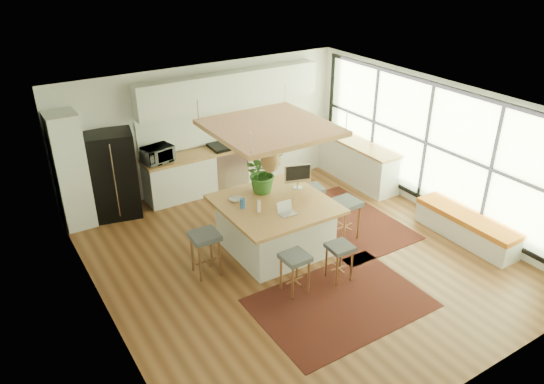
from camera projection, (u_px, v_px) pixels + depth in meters
floor at (297, 256)px, 9.05m from camera, size 7.00×7.00×0.00m
ceiling at (300, 108)px, 7.84m from camera, size 7.00×7.00×0.00m
wall_back at (206, 127)px, 11.09m from camera, size 6.50×0.00×6.50m
wall_front at (475, 303)px, 5.80m from camera, size 6.50×0.00×6.50m
wall_left at (100, 244)px, 6.90m from camera, size 0.00×7.00×7.00m
wall_right at (435, 148)px, 9.99m from camera, size 0.00×7.00×7.00m
window_wall at (435, 146)px, 9.95m from camera, size 0.10×6.20×2.60m
pantry at (70, 171)px, 9.54m from camera, size 0.55×0.60×2.25m
back_counter_base at (237, 165)px, 11.52m from camera, size 4.20×0.60×0.88m
back_counter_top at (236, 146)px, 11.31m from camera, size 4.24×0.64×0.05m
backsplash at (229, 122)px, 11.33m from camera, size 4.20×0.02×0.80m
upper_cabinets at (231, 89)px, 10.85m from camera, size 4.20×0.34×0.70m
range at (227, 165)px, 11.37m from camera, size 0.76×0.62×1.00m
right_counter_base at (352, 160)px, 11.76m from camera, size 0.60×2.50×0.88m
right_counter_top at (354, 141)px, 11.55m from camera, size 0.64×2.54×0.05m
window_bench at (466, 227)px, 9.44m from camera, size 0.52×2.00×0.50m
ceiling_panel at (270, 143)px, 8.29m from camera, size 1.86×1.86×0.80m
rug_near at (340, 303)px, 7.89m from camera, size 2.60×1.80×0.01m
rug_right at (344, 222)px, 10.11m from camera, size 1.80×2.60×0.01m
fridge at (113, 173)px, 9.98m from camera, size 0.99×0.85×1.74m
island at (275, 226)px, 9.07m from camera, size 1.85×1.85×0.93m
stool_near_left at (295, 273)px, 7.99m from camera, size 0.42×0.42×0.68m
stool_near_right at (339, 260)px, 8.30m from camera, size 0.40×0.40×0.65m
stool_right_front at (345, 221)px, 9.43m from camera, size 0.48×0.48×0.78m
stool_right_back at (312, 200)px, 10.16m from camera, size 0.46×0.46×0.65m
stool_left_side at (206, 255)px, 8.44m from camera, size 0.47×0.47×0.76m
laptop at (288, 208)px, 8.44m from camera, size 0.29×0.31×0.21m
monitor at (298, 175)px, 9.25m from camera, size 0.54×0.33×0.47m
microwave at (157, 153)px, 10.35m from camera, size 0.66×0.45×0.41m
island_plant at (263, 176)px, 9.12m from camera, size 0.74×0.80×0.58m
island_bowl at (236, 200)px, 8.89m from camera, size 0.25×0.25×0.05m
island_bottle_0 at (244, 203)px, 8.63m from camera, size 0.07×0.07×0.19m
island_bottle_1 at (259, 207)px, 8.51m from camera, size 0.07×0.07×0.19m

